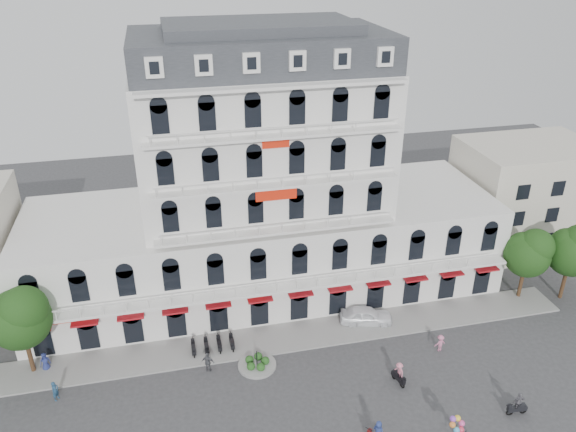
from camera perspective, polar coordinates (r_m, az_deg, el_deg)
The scene contains 16 objects.
ground at distance 44.65m, azimuth 2.32°, elevation -19.42°, with size 120.00×120.00×0.00m, color #38383A.
sidewalk at distance 51.03m, azimuth -0.38°, elevation -12.25°, with size 53.00×4.00×0.16m, color gray.
main_building at distance 53.34m, azimuth -2.53°, elevation 2.08°, with size 45.00×15.00×25.80m.
flank_building_east at distance 68.19m, azimuth 22.81°, elevation 1.95°, with size 14.00×10.00×12.00m, color beige.
traffic_island at distance 48.24m, azimuth -3.16°, elevation -14.76°, with size 3.20×3.20×1.60m.
parked_scooter_row at distance 50.25m, azimuth -7.60°, elevation -13.39°, with size 4.40×1.80×1.10m, color black, non-canonical shape.
tree_west_inner at distance 48.90m, azimuth -25.58°, elevation -9.11°, with size 4.76×4.76×8.25m.
tree_east_inner at distance 58.06m, azimuth 23.25°, elevation -3.33°, with size 4.40×4.37×7.57m.
tree_east_outer at distance 59.60m, azimuth 26.98°, elevation -2.99°, with size 4.65×4.65×8.05m.
parked_car at distance 52.85m, azimuth 7.95°, elevation -9.98°, with size 1.93×4.80×1.63m, color white.
rider_northeast at distance 47.10m, azimuth 22.35°, elevation -17.26°, with size 1.70×0.44×2.06m.
rider_center at distance 47.04m, azimuth 11.19°, elevation -15.35°, with size 0.79×1.68×2.02m.
pedestrian_left at distance 51.47m, azimuth -23.45°, elevation -13.43°, with size 0.83×0.54×1.70m, color navy.
pedestrian_mid at distance 47.79m, azimuth -8.14°, elevation -14.48°, with size 1.07×0.45×1.82m, color #4D4E54.
pedestrian_right at distance 51.06m, azimuth 15.20°, elevation -12.34°, with size 1.02×0.59×1.58m, color #D36F96.
pedestrian_far at distance 48.46m, azimuth -22.57°, elevation -16.09°, with size 0.62×0.41×1.71m, color navy.
Camera 1 is at (-8.63, -29.71, 32.20)m, focal length 35.00 mm.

